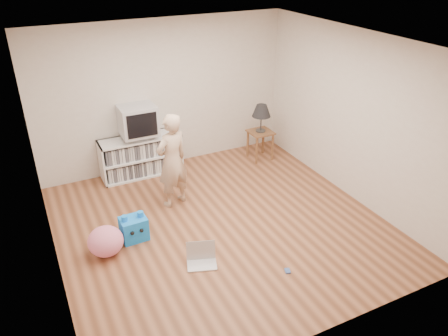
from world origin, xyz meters
The scene contains 13 objects.
ground centered at (0.00, 0.00, 0.00)m, with size 4.50×4.50×0.00m, color brown.
walls centered at (0.00, 0.00, 1.30)m, with size 4.52×4.52×2.60m.
ceiling centered at (0.00, 0.00, 2.60)m, with size 4.50×4.50×0.01m, color white.
media_unit centered at (-0.56, 2.04, 0.35)m, with size 1.40×0.45×0.70m.
dvd_deck centered at (-0.56, 2.02, 0.73)m, with size 0.45×0.35×0.07m, color gray.
crt_tv centered at (-0.56, 2.02, 1.02)m, with size 0.60×0.53×0.50m.
side_table centered at (1.62, 1.65, 0.42)m, with size 0.42×0.42×0.55m.
table_lamp centered at (1.62, 1.65, 0.94)m, with size 0.34×0.34×0.52m.
person centered at (-0.40, 0.85, 0.75)m, with size 0.55×0.36×1.50m, color tan.
laptop centered at (-0.59, -0.64, 0.07)m, with size 0.45×0.41×0.26m.
playing_cards centered at (0.31, -1.29, 0.01)m, with size 0.07×0.09×0.02m, color #3E5DA5.
plush_blue centered at (-1.22, 0.23, 0.17)m, with size 0.36×0.32×0.41m.
plush_pink centered at (-1.64, 0.07, 0.20)m, with size 0.47×0.47×0.40m, color pink.
Camera 1 is at (-2.29, -4.74, 3.70)m, focal length 35.00 mm.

